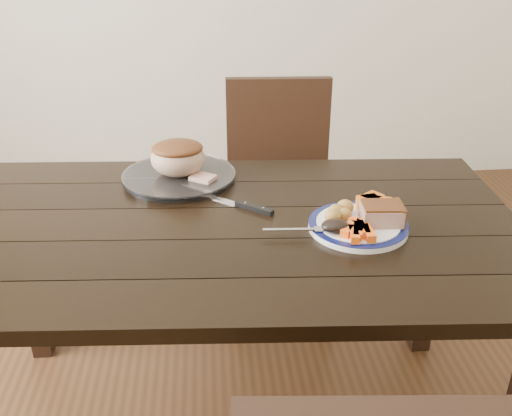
{
  "coord_description": "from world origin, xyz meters",
  "views": [
    {
      "loc": [
        -0.04,
        -1.36,
        1.47
      ],
      "look_at": [
        0.08,
        -0.02,
        0.8
      ],
      "focal_mm": 40.0,
      "sensor_mm": 36.0,
      "label": 1
    }
  ],
  "objects": [
    {
      "name": "roast_joint",
      "position": [
        -0.13,
        0.3,
        0.82
      ],
      "size": [
        0.17,
        0.15,
        0.11
      ],
      "primitive_type": "ellipsoid",
      "color": "tan",
      "rests_on": "serving_platter"
    },
    {
      "name": "dining_table",
      "position": [
        -0.0,
        0.0,
        0.66
      ],
      "size": [
        1.65,
        1.0,
        0.75
      ],
      "rotation": [
        0.0,
        0.0,
        -0.06
      ],
      "color": "black",
      "rests_on": "ground"
    },
    {
      "name": "pumpkin_wedges",
      "position": [
        0.4,
        0.0,
        0.79
      ],
      "size": [
        0.09,
        0.09,
        0.04
      ],
      "color": "orange",
      "rests_on": "dinner_plate"
    },
    {
      "name": "plate_rim",
      "position": [
        0.35,
        -0.07,
        0.77
      ],
      "size": [
        0.26,
        0.26,
        0.02
      ],
      "primitive_type": "torus",
      "color": "#0E1446",
      "rests_on": "dinner_plate"
    },
    {
      "name": "pork_slice",
      "position": [
        0.4,
        -0.07,
        0.79
      ],
      "size": [
        0.11,
        0.09,
        0.05
      ],
      "primitive_type": "cube",
      "rotation": [
        0.0,
        0.0,
        -0.07
      ],
      "color": "tan",
      "rests_on": "dinner_plate"
    },
    {
      "name": "roasted_potatoes",
      "position": [
        0.3,
        -0.04,
        0.79
      ],
      "size": [
        0.09,
        0.09,
        0.04
      ],
      "color": "gold",
      "rests_on": "dinner_plate"
    },
    {
      "name": "dark_mushroom",
      "position": [
        0.27,
        -0.11,
        0.79
      ],
      "size": [
        0.07,
        0.05,
        0.03
      ],
      "primitive_type": "ellipsoid",
      "color": "black",
      "rests_on": "dinner_plate"
    },
    {
      "name": "fork",
      "position": [
        0.19,
        -0.09,
        0.77
      ],
      "size": [
        0.18,
        0.03,
        0.0
      ],
      "rotation": [
        0.0,
        0.0,
        -0.06
      ],
      "color": "silver",
      "rests_on": "dinner_plate"
    },
    {
      "name": "serving_platter",
      "position": [
        -0.13,
        0.3,
        0.76
      ],
      "size": [
        0.34,
        0.34,
        0.02
      ],
      "primitive_type": "cylinder",
      "color": "white",
      "rests_on": "dining_table"
    },
    {
      "name": "chair_far",
      "position": [
        0.24,
        0.74,
        0.52
      ],
      "size": [
        0.44,
        0.45,
        0.93
      ],
      "rotation": [
        0.0,
        0.0,
        3.09
      ],
      "color": "black",
      "rests_on": "ground"
    },
    {
      "name": "carving_knife",
      "position": [
        0.05,
        0.09,
        0.76
      ],
      "size": [
        0.26,
        0.22,
        0.01
      ],
      "rotation": [
        0.0,
        0.0,
        -0.67
      ],
      "color": "silver",
      "rests_on": "dining_table"
    },
    {
      "name": "cut_slice",
      "position": [
        -0.06,
        0.24,
        0.78
      ],
      "size": [
        0.09,
        0.08,
        0.02
      ],
      "primitive_type": "cube",
      "rotation": [
        0.0,
        0.0,
        -0.55
      ],
      "color": "tan",
      "rests_on": "serving_platter"
    },
    {
      "name": "carrot_batons",
      "position": [
        0.33,
        -0.13,
        0.78
      ],
      "size": [
        0.08,
        0.11,
        0.02
      ],
      "color": "#FF5F15",
      "rests_on": "dinner_plate"
    },
    {
      "name": "dinner_plate",
      "position": [
        0.35,
        -0.07,
        0.76
      ],
      "size": [
        0.26,
        0.26,
        0.02
      ],
      "primitive_type": "cylinder",
      "color": "white",
      "rests_on": "dining_table"
    }
  ]
}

